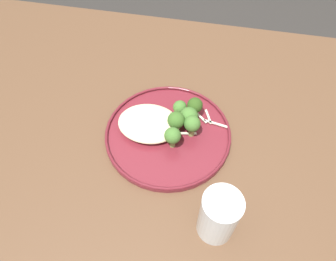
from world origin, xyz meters
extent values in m
plane|color=#2D2B28|center=(0.00, 0.00, 0.00)|extent=(6.00, 6.00, 0.00)
cube|color=brown|center=(0.00, 0.00, 0.72)|extent=(1.40, 1.00, 0.04)
cube|color=#4B3422|center=(-0.64, 0.44, 0.35)|extent=(0.06, 0.06, 0.70)
cylinder|color=maroon|center=(-0.02, 0.04, 0.74)|extent=(0.29, 0.29, 0.01)
torus|color=maroon|center=(-0.02, 0.04, 0.75)|extent=(0.29, 0.29, 0.01)
ellipsoid|color=beige|center=(-0.06, 0.05, 0.77)|extent=(0.14, 0.11, 0.03)
cylinder|color=#DBB77A|center=(-0.07, 0.06, 0.76)|extent=(0.03, 0.03, 0.01)
cylinder|color=#8E774F|center=(-0.07, 0.06, 0.77)|extent=(0.03, 0.03, 0.00)
cylinder|color=#E5C689|center=(-0.07, 0.02, 0.76)|extent=(0.02, 0.02, 0.01)
cylinder|color=#958159|center=(-0.07, 0.02, 0.77)|extent=(0.02, 0.02, 0.00)
cylinder|color=#E5C689|center=(-0.05, 0.03, 0.76)|extent=(0.03, 0.03, 0.01)
cylinder|color=#958159|center=(-0.05, 0.03, 0.77)|extent=(0.03, 0.03, 0.00)
cylinder|color=#DBB77A|center=(-0.05, 0.07, 0.76)|extent=(0.03, 0.03, 0.01)
cylinder|color=#8E774F|center=(-0.05, 0.07, 0.77)|extent=(0.03, 0.03, 0.00)
cylinder|color=#89A356|center=(0.04, 0.05, 0.76)|extent=(0.02, 0.02, 0.03)
sphere|color=#42702D|center=(0.04, 0.05, 0.79)|extent=(0.04, 0.04, 0.04)
cylinder|color=#89A356|center=(0.00, 0.05, 0.76)|extent=(0.02, 0.02, 0.03)
sphere|color=#386023|center=(0.00, 0.05, 0.79)|extent=(0.04, 0.04, 0.04)
cylinder|color=#7A994C|center=(0.00, 0.01, 0.76)|extent=(0.02, 0.02, 0.03)
sphere|color=#42702D|center=(0.00, 0.01, 0.79)|extent=(0.04, 0.04, 0.04)
cylinder|color=#89A356|center=(0.03, 0.11, 0.76)|extent=(0.02, 0.02, 0.02)
sphere|color=#2D4C19|center=(0.03, 0.11, 0.79)|extent=(0.04, 0.04, 0.04)
cylinder|color=#7A994C|center=(0.00, 0.10, 0.76)|extent=(0.02, 0.02, 0.02)
sphere|color=#42702D|center=(0.00, 0.10, 0.78)|extent=(0.03, 0.03, 0.03)
cylinder|color=#7A994C|center=(0.03, 0.08, 0.76)|extent=(0.02, 0.02, 0.02)
sphere|color=#42702D|center=(0.03, 0.08, 0.78)|extent=(0.04, 0.04, 0.04)
cube|color=silver|center=(0.05, 0.10, 0.75)|extent=(0.04, 0.04, 0.00)
cube|color=silver|center=(0.03, 0.05, 0.75)|extent=(0.05, 0.01, 0.00)
cube|color=silver|center=(0.07, 0.10, 0.75)|extent=(0.02, 0.04, 0.00)
cube|color=silver|center=(0.09, 0.09, 0.75)|extent=(0.06, 0.01, 0.00)
cylinder|color=silver|center=(0.11, -0.15, 0.80)|extent=(0.07, 0.07, 0.12)
cylinder|color=silver|center=(0.11, -0.15, 0.77)|extent=(0.06, 0.06, 0.06)
camera|label=1|loc=(0.06, -0.36, 1.32)|focal=32.25mm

